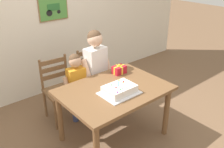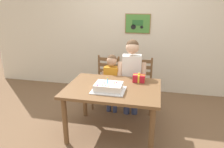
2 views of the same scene
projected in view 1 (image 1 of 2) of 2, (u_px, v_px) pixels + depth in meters
ground_plane at (114, 136)px, 3.32m from camera, size 20.00×20.00×0.00m
back_wall at (45, 17)px, 3.96m from camera, size 6.40×0.11×2.60m
dining_table at (114, 96)px, 3.04m from camera, size 1.30×0.94×0.74m
birthday_cake at (119, 90)px, 2.87m from camera, size 0.44×0.34×0.19m
gift_box_red_large at (119, 70)px, 3.37m from camera, size 0.18×0.13×0.14m
chair_left at (60, 89)px, 3.53m from camera, size 0.45×0.45×0.92m
chair_right at (94, 77)px, 3.88m from camera, size 0.45×0.45×0.92m
child_older at (96, 65)px, 3.51m from camera, size 0.49×0.29×1.30m
child_younger at (77, 82)px, 3.39m from camera, size 0.39×0.23×1.04m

